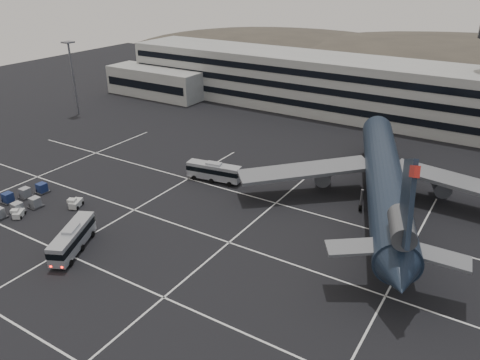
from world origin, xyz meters
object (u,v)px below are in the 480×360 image
at_px(bus_near, 72,238).
at_px(tug_a, 76,203).
at_px(bus_far, 214,171).
at_px(uld_cluster, 17,201).
at_px(trijet_main, 385,178).

height_order(bus_near, tug_a, bus_near).
relative_size(bus_near, tug_a, 3.65).
xyz_separation_m(bus_far, uld_cluster, (-21.62, -24.55, -1.09)).
distance_m(bus_near, uld_cluster, 18.74).
distance_m(bus_far, uld_cluster, 32.73).
distance_m(tug_a, uld_cluster, 9.68).
bearing_deg(tug_a, bus_near, -63.75).
distance_m(trijet_main, bus_near, 46.76).
bearing_deg(uld_cluster, trijet_main, 30.89).
xyz_separation_m(bus_near, bus_far, (3.35, 28.57, -0.05)).
height_order(bus_far, uld_cluster, bus_far).
bearing_deg(trijet_main, uld_cluster, -168.73).
bearing_deg(trijet_main, tug_a, -168.17).
relative_size(trijet_main, uld_cluster, 4.78).
distance_m(bus_near, tug_a, 13.03).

